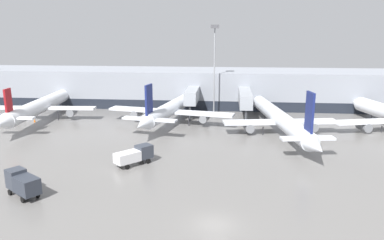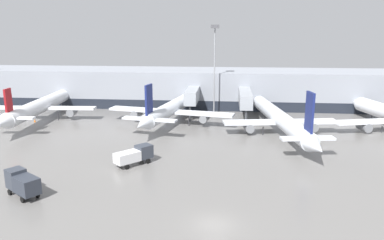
# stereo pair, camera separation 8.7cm
# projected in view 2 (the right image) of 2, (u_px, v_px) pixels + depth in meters

# --- Properties ---
(ground_plane) EXTENTS (320.00, 320.00, 0.00)m
(ground_plane) POSITION_uv_depth(u_px,v_px,m) (214.00, 225.00, 37.15)
(ground_plane) COLOR slate
(terminal_building) EXTENTS (160.00, 30.11, 9.00)m
(terminal_building) POSITION_uv_depth(u_px,v_px,m) (223.00, 88.00, 95.99)
(terminal_building) COLOR gray
(terminal_building) RESTS_ON ground_plane
(parked_jet_0) EXTENTS (26.58, 32.22, 9.63)m
(parked_jet_0) POSITION_uv_depth(u_px,v_px,m) (170.00, 109.00, 76.70)
(parked_jet_0) COLOR silver
(parked_jet_0) RESTS_ON ground_plane
(parked_jet_3) EXTENTS (23.16, 38.51, 8.77)m
(parked_jet_3) POSITION_uv_depth(u_px,v_px,m) (42.00, 105.00, 80.59)
(parked_jet_3) COLOR silver
(parked_jet_3) RESTS_ON ground_plane
(parked_jet_4) EXTENTS (21.58, 39.49, 10.09)m
(parked_jet_4) POSITION_uv_depth(u_px,v_px,m) (281.00, 119.00, 69.56)
(parked_jet_4) COLOR silver
(parked_jet_4) RESTS_ON ground_plane
(service_truck_0) EXTENTS (5.18, 4.38, 2.98)m
(service_truck_0) POSITION_uv_depth(u_px,v_px,m) (22.00, 183.00, 43.22)
(service_truck_0) COLOR #2D333D
(service_truck_0) RESTS_ON ground_plane
(service_truck_1) EXTENTS (5.27, 5.46, 2.60)m
(service_truck_1) POSITION_uv_depth(u_px,v_px,m) (135.00, 155.00, 53.51)
(service_truck_1) COLOR silver
(service_truck_1) RESTS_ON ground_plane
(traffic_cone_0) EXTENTS (0.37, 0.37, 0.64)m
(traffic_cone_0) POSITION_uv_depth(u_px,v_px,m) (35.00, 120.00, 78.82)
(traffic_cone_0) COLOR orange
(traffic_cone_0) RESTS_ON ground_plane
(apron_light_mast_0) EXTENTS (1.80, 1.80, 20.05)m
(apron_light_mast_0) POSITION_uv_depth(u_px,v_px,m) (215.00, 45.00, 83.37)
(apron_light_mast_0) COLOR gray
(apron_light_mast_0) RESTS_ON ground_plane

